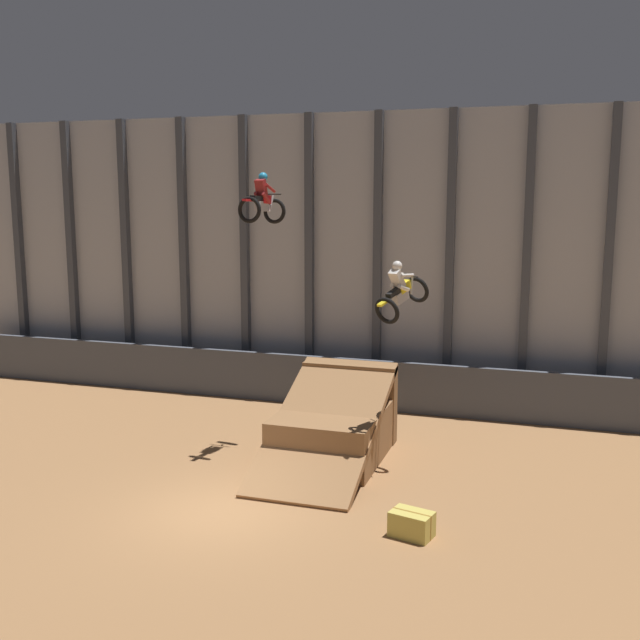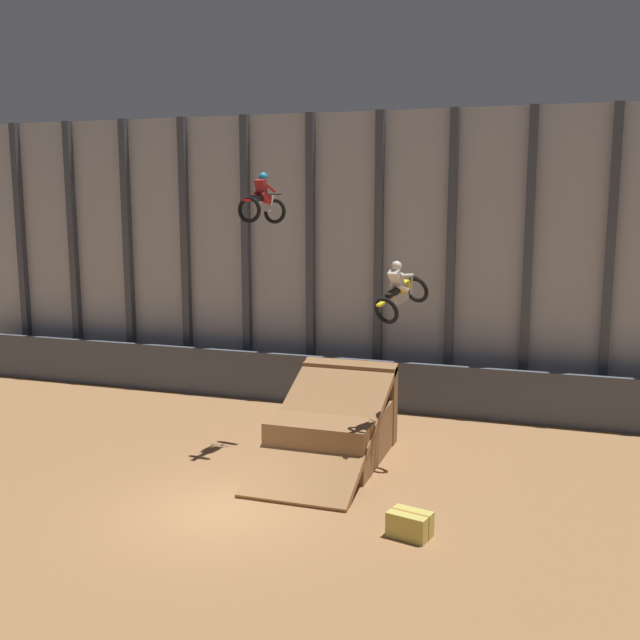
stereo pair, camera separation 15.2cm
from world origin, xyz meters
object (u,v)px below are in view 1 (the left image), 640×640
at_px(rider_bike_right_air, 401,292).
at_px(hay_bale_trackside, 412,524).
at_px(dirt_ramp, 335,427).
at_px(rider_bike_left_air, 262,202).

distance_m(rider_bike_right_air, hay_bale_trackside, 5.98).
relative_size(dirt_ramp, hay_bale_trackside, 5.46).
relative_size(dirt_ramp, rider_bike_right_air, 2.96).
relative_size(dirt_ramp, rider_bike_left_air, 3.11).
xyz_separation_m(rider_bike_left_air, rider_bike_right_air, (4.24, -1.01, -2.27)).
bearing_deg(rider_bike_right_air, rider_bike_left_air, -170.33).
height_order(rider_bike_left_air, hay_bale_trackside, rider_bike_left_air).
height_order(dirt_ramp, rider_bike_left_air, rider_bike_left_air).
height_order(dirt_ramp, hay_bale_trackside, dirt_ramp).
bearing_deg(hay_bale_trackside, dirt_ramp, 124.82).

